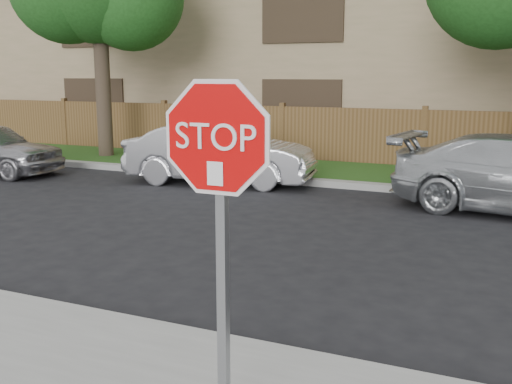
% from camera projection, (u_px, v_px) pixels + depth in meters
% --- Properties ---
extents(ground, '(90.00, 90.00, 0.00)m').
position_uv_depth(ground, '(234.00, 345.00, 5.70)').
color(ground, black).
rests_on(ground, ground).
extents(far_curb, '(70.00, 0.30, 0.15)m').
position_uv_depth(far_curb, '(399.00, 189.00, 12.99)').
color(far_curb, gray).
rests_on(far_curb, ground).
extents(grass_strip, '(70.00, 3.00, 0.12)m').
position_uv_depth(grass_strip, '(412.00, 177.00, 14.47)').
color(grass_strip, '#1E4714').
rests_on(grass_strip, ground).
extents(fence, '(70.00, 0.12, 1.60)m').
position_uv_depth(fence, '(424.00, 140.00, 15.76)').
color(fence, '#54391D').
rests_on(fence, ground).
extents(apartment_building, '(35.20, 9.20, 7.20)m').
position_uv_depth(apartment_building, '(454.00, 43.00, 20.24)').
color(apartment_building, '#907F59').
rests_on(apartment_building, ground).
extents(stop_sign, '(1.01, 0.13, 2.55)m').
position_uv_depth(stop_sign, '(219.00, 188.00, 3.76)').
color(stop_sign, gray).
rests_on(stop_sign, sidewalk_near).
extents(sedan_left, '(4.51, 2.11, 1.43)m').
position_uv_depth(sedan_left, '(220.00, 153.00, 13.88)').
color(sedan_left, silver).
rests_on(sedan_left, ground).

